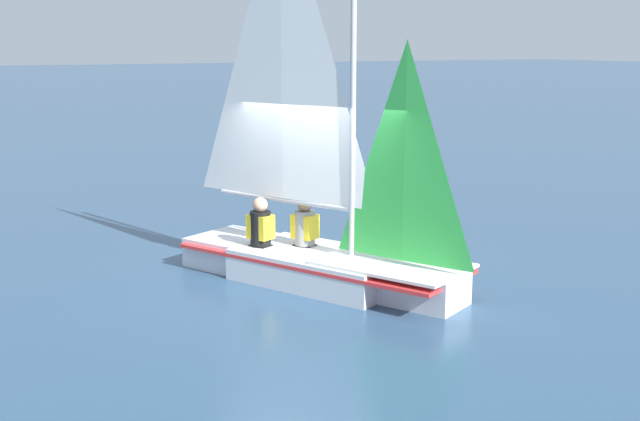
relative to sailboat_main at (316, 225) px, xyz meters
The scene contains 4 objects.
ground_plane 0.83m from the sailboat_main, 155.24° to the right, with size 260.00×260.00×0.00m, color #2D4C6B.
sailboat_main is the anchor object (origin of this frame).
sailor_helm 0.44m from the sailboat_main, ahead, with size 0.42×0.40×1.16m.
sailor_crew 0.90m from the sailboat_main, 39.25° to the left, with size 0.42×0.40×1.16m.
Camera 1 is at (-9.58, 5.34, 3.32)m, focal length 45.00 mm.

